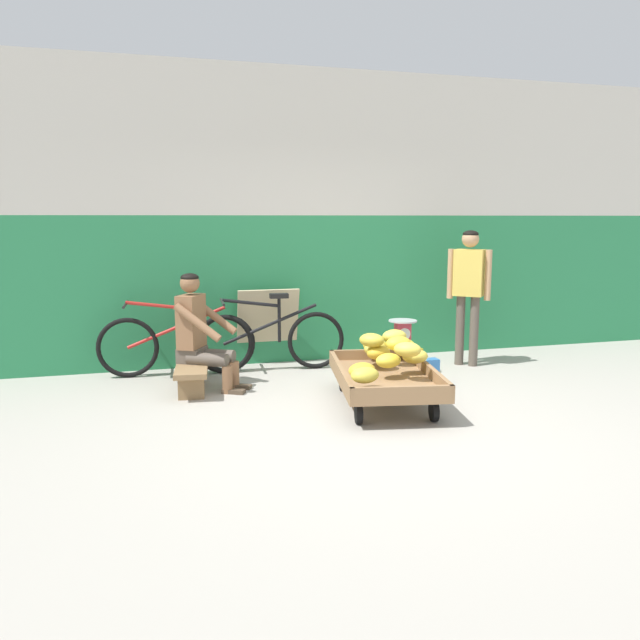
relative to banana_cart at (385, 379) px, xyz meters
The scene contains 13 objects.
ground_plane 0.66m from the banana_cart, 117.78° to the right, with size 80.00×80.00×0.00m, color #A39E93.
back_wall 2.52m from the banana_cart, 97.91° to the left, with size 16.00×0.30×3.32m.
banana_cart is the anchor object (origin of this frame).
banana_pile 0.25m from the banana_cart, 62.70° to the left, with size 1.05×1.31×0.26m.
low_bench 1.92m from the banana_cart, 147.62° to the left, with size 0.42×1.13×0.27m.
vendor_seated 1.86m from the banana_cart, 147.46° to the left, with size 0.74×0.64×1.14m.
plastic_crate 1.15m from the banana_cart, 59.38° to the left, with size 0.36×0.28×0.30m.
weighing_scale 1.16m from the banana_cart, 59.35° to the left, with size 0.30×0.30×0.29m.
bicycle_near_left 2.37m from the banana_cart, 137.41° to the left, with size 1.66×0.48×0.86m.
bicycle_far_left 1.70m from the banana_cart, 116.26° to the left, with size 1.66×0.48×0.86m.
sign_board 2.01m from the banana_cart, 110.70° to the left, with size 0.70×0.25×0.88m.
customer_adult 2.02m from the banana_cart, 39.29° to the left, with size 0.39×0.36×1.53m.
shopping_bag 0.97m from the banana_cart, 40.41° to the left, with size 0.18×0.12×0.24m, color #3370B7.
Camera 1 is at (-1.73, -4.57, 1.67)m, focal length 35.24 mm.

